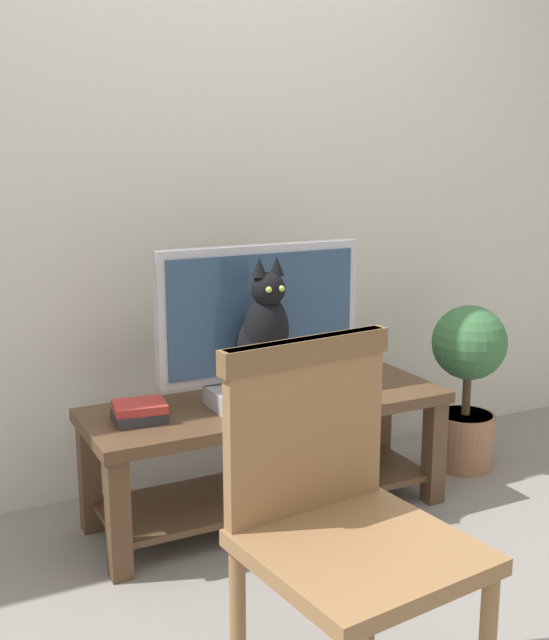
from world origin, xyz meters
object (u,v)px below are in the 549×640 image
(tv_stand, at_px, (268,436))
(media_box, at_px, (263,398))
(cat, at_px, (265,339))
(book_stack, at_px, (139,412))
(tv, at_px, (260,318))
(potted_plant, at_px, (467,376))
(wooden_chair, at_px, (337,508))

(tv_stand, xyz_separation_m, media_box, (-0.05, -0.06, 0.18))
(cat, bearing_deg, book_stack, 171.00)
(tv_stand, bearing_deg, tv, 89.98)
(media_box, height_order, cat, cat)
(potted_plant, bearing_deg, tv, 178.13)
(wooden_chair, height_order, book_stack, wooden_chair)
(tv, relative_size, book_stack, 4.15)
(media_box, xyz_separation_m, potted_plant, (1.03, 0.10, -0.08))
(cat, bearing_deg, tv_stand, 56.17)
(wooden_chair, bearing_deg, tv_stand, 71.91)
(tv_stand, xyz_separation_m, cat, (-0.05, -0.08, 0.40))
(media_box, bearing_deg, book_stack, 172.72)
(tv_stand, relative_size, cat, 2.84)
(tv, height_order, media_box, tv)
(tv, xyz_separation_m, wooden_chair, (-0.35, -1.13, -0.20))
(tv, bearing_deg, tv_stand, -90.02)
(book_stack, bearing_deg, wooden_chair, -81.75)
(tv_stand, xyz_separation_m, wooden_chair, (-0.35, -1.06, 0.24))
(media_box, bearing_deg, cat, -85.88)
(wooden_chair, xyz_separation_m, potted_plant, (1.32, 1.09, -0.14))
(media_box, bearing_deg, potted_plant, 5.54)
(tv_stand, distance_m, potted_plant, 0.98)
(wooden_chair, relative_size, book_stack, 4.86)
(cat, bearing_deg, wooden_chair, -106.65)
(media_box, relative_size, cat, 0.74)
(tv_stand, relative_size, wooden_chair, 1.45)
(tv, bearing_deg, media_box, -112.13)
(tv_stand, height_order, media_box, media_box)
(tv_stand, distance_m, wooden_chair, 1.14)
(tv, xyz_separation_m, book_stack, (-0.50, -0.08, -0.27))
(media_box, height_order, wooden_chair, wooden_chair)
(wooden_chair, distance_m, potted_plant, 1.72)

